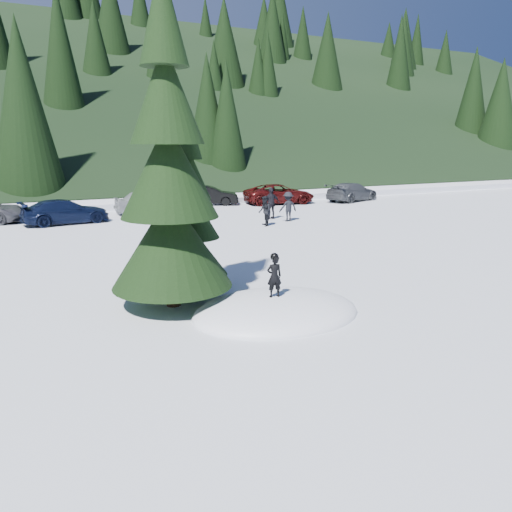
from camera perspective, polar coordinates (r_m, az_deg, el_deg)
name	(u,v)px	position (r m, az deg, el deg)	size (l,w,h in m)	color
ground	(276,313)	(13.03, 2.34, -6.55)	(200.00, 200.00, 0.00)	white
snow_mound	(276,313)	(13.03, 2.34, -6.55)	(4.48, 3.52, 0.96)	white
forest_hillside	(54,70)	(65.56, -22.13, 19.14)	(200.00, 60.00, 25.00)	black
spruce_tall	(169,182)	(13.15, -9.91, 8.28)	(3.20, 3.20, 8.60)	black
spruce_short	(190,219)	(14.91, -7.58, 4.17)	(2.20, 2.20, 5.37)	black
child_skier	(274,276)	(12.62, 2.10, -2.35)	(0.39, 0.26, 1.07)	black
adult_0	(265,211)	(26.35, 1.00, 5.15)	(0.77, 0.60, 1.58)	black
adult_1	(271,203)	(28.79, 1.76, 6.03)	(1.06, 0.44, 1.81)	black
adult_2	(288,207)	(28.04, 3.68, 5.66)	(1.06, 0.61, 1.64)	black
car_3	(65,212)	(29.02, -20.96, 4.76)	(1.85, 4.56, 1.32)	black
car_4	(151,202)	(31.69, -11.93, 6.11)	(1.77, 4.39, 1.50)	#9A9EA3
car_5	(209,195)	(35.53, -5.36, 6.90)	(1.41, 4.05, 1.33)	black
car_6	(279,194)	(36.10, 2.67, 7.10)	(2.34, 5.08, 1.41)	#3C0B0B
car_7	(352,192)	(38.47, 10.92, 7.21)	(1.93, 4.76, 1.38)	#414447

